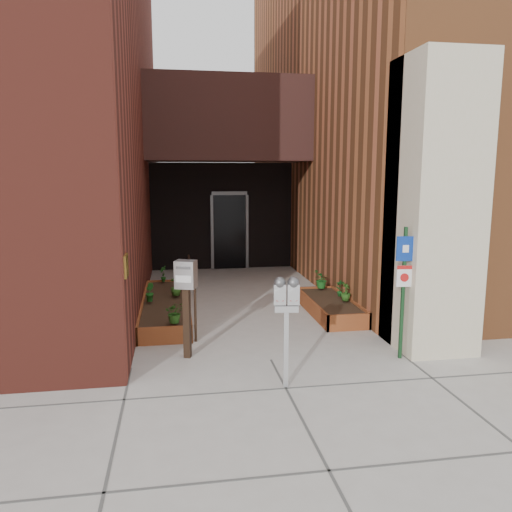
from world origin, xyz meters
name	(u,v)px	position (x,y,z in m)	size (l,w,h in m)	color
ground	(271,360)	(0.00, 0.00, 0.00)	(80.00, 80.00, 0.00)	#9E9991
architecture	(215,86)	(-0.18, 6.89, 4.98)	(20.00, 14.60, 10.00)	maroon
planter_left	(166,307)	(-1.55, 2.70, 0.13)	(0.90, 3.60, 0.30)	brown
planter_right	(330,307)	(1.60, 2.20, 0.13)	(0.80, 2.20, 0.30)	brown
handrail	(191,276)	(-1.05, 2.65, 0.75)	(0.04, 3.34, 0.90)	black
parking_meter	(286,302)	(0.01, -0.94, 1.11)	(0.33, 0.17, 1.44)	#B4B5B7
sign_post	(404,279)	(1.90, -0.24, 1.20)	(0.27, 0.08, 1.95)	#153A1C
payment_dropbox	(186,288)	(-1.20, 0.31, 1.05)	(0.35, 0.30, 1.46)	black
shrub_left_a	(175,312)	(-1.37, 1.10, 0.48)	(0.32, 0.32, 0.35)	#255518
shrub_left_b	(149,292)	(-1.85, 2.59, 0.47)	(0.19, 0.19, 0.35)	#1B601B
shrub_left_c	(176,286)	(-1.35, 2.97, 0.49)	(0.21, 0.21, 0.37)	#2A5B1A
shrub_left_d	(163,274)	(-1.63, 4.30, 0.48)	(0.19, 0.19, 0.36)	#185117
shrub_right_a	(346,292)	(1.85, 2.04, 0.47)	(0.19, 0.19, 0.34)	#265317
shrub_right_b	(340,288)	(1.85, 2.37, 0.47)	(0.18, 0.18, 0.33)	#19591D
shrub_right_c	(321,280)	(1.69, 3.10, 0.49)	(0.34, 0.34, 0.38)	#1A5E1D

